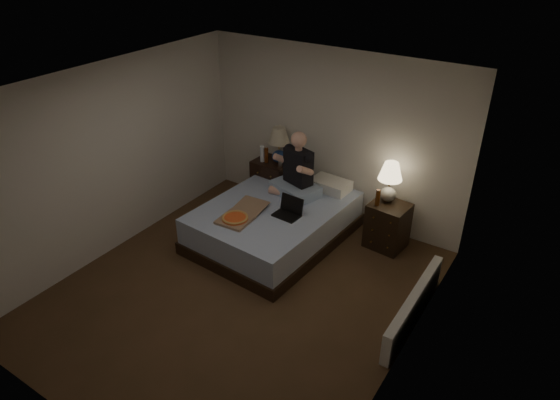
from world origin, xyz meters
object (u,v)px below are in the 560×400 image
Objects in this scene: nightstand_right at (387,226)px; lamp_left at (279,145)px; nightstand_left at (274,182)px; radiator at (414,307)px; bed at (274,222)px; laptop at (287,208)px; soda_can at (280,163)px; person at (296,164)px; beer_bottle_left at (266,155)px; pizza_box at (235,218)px; water_bottle at (262,154)px; lamp_right at (390,182)px; beer_bottle_right at (378,198)px.

nightstand_right is 1.99m from lamp_left.
nightstand_left reaches higher than nightstand_right.
nightstand_right reaches higher than radiator.
laptop is (0.30, -0.14, 0.39)m from bed.
soda_can is 2.97m from radiator.
person is (0.55, -0.42, -0.01)m from lamp_left.
pizza_box is (0.44, -1.36, -0.27)m from beer_bottle_left.
nightstand_left is at bearing 57.85° from beer_bottle_left.
lamp_left is at bearing 97.46° from pizza_box.
radiator is at bearing -6.75° from person.
pizza_box is at bearing -81.81° from soda_can.
soda_can is 0.29× the size of laptop.
water_bottle is 2.50× the size of soda_can.
laptop is (-1.02, -0.93, -0.27)m from lamp_right.
beer_bottle_left is (-0.24, -0.01, 0.06)m from soda_can.
bed is 9.30× the size of beer_bottle_right.
person reaches higher than pizza_box.
lamp_right is 2.24× the size of water_bottle.
nightstand_left reaches higher than bed.
pizza_box is (0.38, -1.47, 0.21)m from nightstand_left.
soda_can is (0.31, 0.01, -0.07)m from water_bottle.
laptop is (0.87, -1.00, 0.29)m from nightstand_left.
lamp_left is 1.55m from pizza_box.
pizza_box is 2.45m from radiator.
lamp_left is 0.35× the size of radiator.
beer_bottle_left reaches higher than nightstand_right.
nightstand_left is 0.96× the size of pizza_box.
lamp_left reaches higher than soda_can.
nightstand_right is 1.15× the size of lamp_right.
water_bottle is at bearing -172.99° from beer_bottle_left.
water_bottle is at bearing -154.21° from lamp_left.
soda_can is at bearing 94.86° from pizza_box.
water_bottle is 0.27× the size of person.
pizza_box is at bearing -69.35° from water_bottle.
beer_bottle_left is at bearing -178.99° from lamp_right.
laptop is at bearing -22.05° from bed.
bed is 2.30× the size of person.
bed is 3.31× the size of nightstand_right.
pizza_box is (0.20, -1.37, -0.20)m from soda_can.
lamp_right is at bearing 1.01° from beer_bottle_left.
laptop is at bearing -52.53° from soda_can.
nightstand_left is 3.16× the size of beer_bottle_left.
nightstand_left is 0.52m from water_bottle.
water_bottle is at bearing -175.88° from nightstand_right.
radiator is (1.93, -0.39, -0.45)m from laptop.
beer_bottle_left is at bearing 139.85° from laptop.
lamp_left is 1.00× the size of lamp_right.
water_bottle is at bearing 156.43° from radiator.
nightstand_left is at bearing 39.83° from water_bottle.
water_bottle is at bearing 137.43° from bed.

